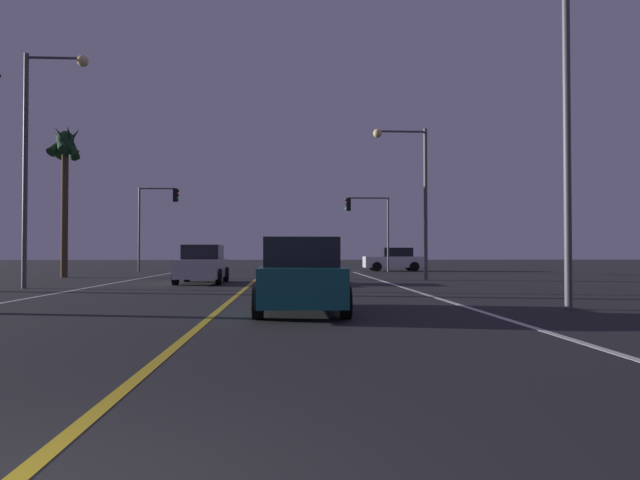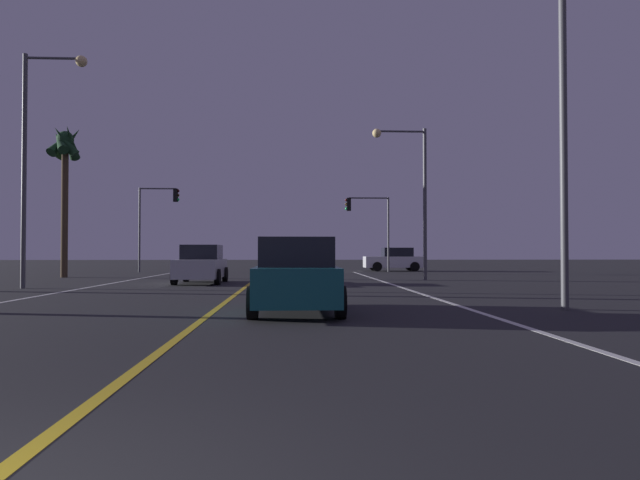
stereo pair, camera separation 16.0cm
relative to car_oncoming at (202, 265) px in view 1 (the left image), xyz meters
The scene contains 12 objects.
lane_edge_right 11.33m from the car_oncoming, 42.90° to the right, with size 0.16×42.54×0.01m, color silver.
lane_edge_left 8.68m from the car_oncoming, 117.00° to the right, with size 0.16×42.54×0.01m, color silver.
lane_center_divider 8.04m from the car_oncoming, 74.19° to the right, with size 0.16×42.54×0.01m, color gold.
car_oncoming is the anchor object (origin of this frame).
car_lead_same_lane 13.16m from the car_oncoming, 71.85° to the right, with size 2.02×4.30×1.70m.
car_crossing_side 19.50m from the car_oncoming, 53.85° to the left, with size 4.30×2.02×1.70m.
traffic_light_near_right 17.14m from the car_oncoming, 56.58° to the left, with size 3.11×0.36×5.21m.
traffic_light_near_left 15.38m from the car_oncoming, 110.15° to the left, with size 2.77×0.36×5.79m.
street_lamp_right_near 16.41m from the car_oncoming, 50.30° to the right, with size 2.32×0.44×8.63m.
street_lamp_left_mid 8.15m from the car_oncoming, 149.84° to the right, with size 2.42×0.44×8.97m.
street_lamp_right_far 10.91m from the car_oncoming, 12.72° to the left, with size 2.69×0.44×7.48m.
palm_tree_left_far 11.94m from the car_oncoming, 143.55° to the left, with size 1.97×2.16×8.33m.
Camera 1 is at (1.65, -2.58, 1.38)m, focal length 32.09 mm.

